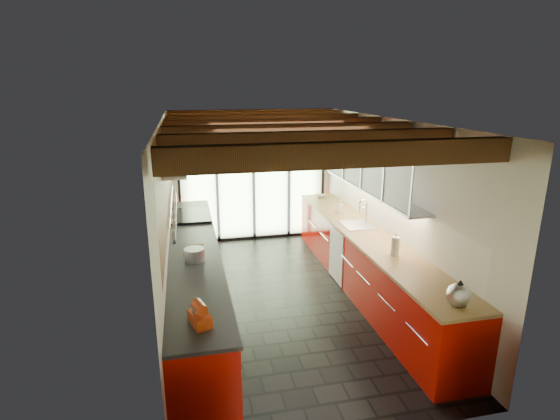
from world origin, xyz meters
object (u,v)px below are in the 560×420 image
at_px(stand_mixer, 200,315).
at_px(soap_bottle, 341,206).
at_px(bowl, 321,196).
at_px(kettle, 459,294).
at_px(paper_towel, 395,246).

distance_m(stand_mixer, soap_bottle, 4.08).
bearing_deg(soap_bottle, bowl, 90.00).
distance_m(kettle, soap_bottle, 3.40).
relative_size(stand_mixer, bowl, 1.61).
xyz_separation_m(stand_mixer, kettle, (2.54, -0.20, 0.03)).
bearing_deg(soap_bottle, kettle, -90.00).
bearing_deg(paper_towel, kettle, -90.00).
relative_size(kettle, bowl, 1.76).
xyz_separation_m(soap_bottle, bowl, (0.00, 1.10, -0.09)).
xyz_separation_m(kettle, paper_towel, (0.00, 1.37, -0.00)).
relative_size(paper_towel, soap_bottle, 1.36).
bearing_deg(kettle, bowl, 90.00).
height_order(stand_mixer, kettle, kettle).
bearing_deg(stand_mixer, kettle, -4.43).
bearing_deg(paper_towel, stand_mixer, -155.28).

